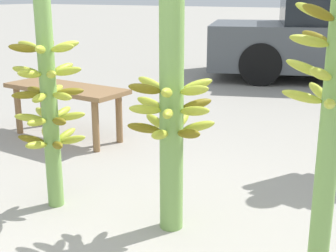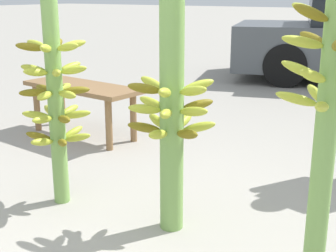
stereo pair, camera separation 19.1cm
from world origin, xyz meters
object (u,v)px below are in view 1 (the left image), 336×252
Objects in this scene: banana_stalk_center at (172,113)px; market_bench at (66,95)px; banana_stalk_left at (49,99)px; banana_stalk_right at (334,95)px.

market_bench is at bearing 147.66° from banana_stalk_center.
banana_stalk_left is at bearing -47.90° from market_bench.
market_bench is at bearing 155.48° from banana_stalk_right.
banana_stalk_center is at bearing -27.67° from market_bench.
banana_stalk_center is 0.88m from banana_stalk_right.
banana_stalk_center is at bearing 7.11° from banana_stalk_left.
banana_stalk_left is 1.66m from banana_stalk_right.
banana_stalk_left is 0.99× the size of banana_stalk_center.
banana_stalk_right is at bearing -6.01° from banana_stalk_center.
banana_stalk_right is 2.83m from market_bench.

